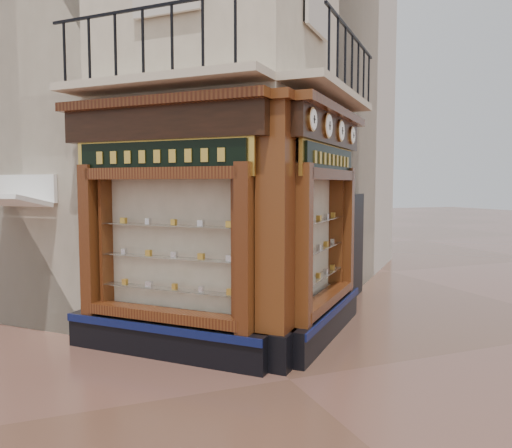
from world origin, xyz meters
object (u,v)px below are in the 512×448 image
clock_c (341,131)px  signboard_right (330,160)px  corner_pilaster (275,236)px  clock_a (312,119)px  clock_d (352,135)px  signboard_left (159,157)px  clock_b (328,126)px  awning (12,337)px

clock_c → signboard_right: bearing=159.8°
corner_pilaster → clock_c: 2.68m
clock_a → clock_c: (1.20, 1.20, 0.00)m
clock_d → signboard_left: size_ratio=0.15×
corner_pilaster → clock_b: size_ratio=9.75×
corner_pilaster → clock_d: size_ratio=11.62×
clock_a → clock_b: bearing=0.0°
corner_pilaster → clock_a: 1.76m
corner_pilaster → signboard_left: (-1.46, 1.01, 1.15)m
clock_c → signboard_left: (-3.21, -0.13, -0.52)m
clock_b → signboard_left: clock_b is taller
clock_d → signboard_left: 3.95m
clock_c → signboard_right: size_ratio=0.17×
clock_c → signboard_right: (-0.29, -0.13, -0.52)m
clock_b → clock_a: bearing=-180.0°
clock_b → awning: 6.56m
clock_c → clock_d: (0.63, 0.63, 0.00)m
clock_b → signboard_right: bearing=11.4°
signboard_left → signboard_right: (2.92, 0.00, 0.00)m
corner_pilaster → clock_b: (1.15, 0.55, 1.67)m
clock_b → clock_c: 0.85m
corner_pilaster → clock_a: (0.55, -0.05, 1.67)m
clock_d → signboard_right: clock_d is taller
awning → clock_d: bearing=-146.5°
awning → clock_b: bearing=-161.9°
clock_a → clock_b: clock_b is taller
clock_c → signboard_left: 3.26m
corner_pilaster → clock_b: 2.10m
clock_b → signboard_right: clock_b is taller
clock_c → awning: clock_c is taller
clock_c → awning: bearing=116.1°
awning → signboard_right: 6.37m
corner_pilaster → signboard_right: bearing=-10.2°
clock_c → corner_pilaster: bearing=168.2°
clock_a → clock_d: (1.83, 1.83, 0.00)m
signboard_left → clock_b: bearing=-145.1°
clock_c → clock_d: bearing=0.0°
clock_a → clock_d: 2.59m
signboard_left → signboard_right: bearing=-135.0°
signboard_right → clock_b: bearing=-168.6°
awning → clock_c: bearing=-153.9°
signboard_right → corner_pilaster: bearing=169.8°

